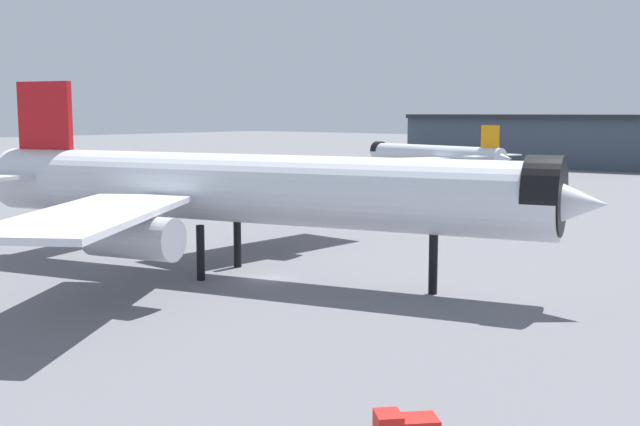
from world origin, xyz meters
TOP-DOWN VIEW (x-y plane):
  - ground at (0.00, 0.00)m, footprint 900.00×900.00m
  - airliner_near_gate at (-3.13, -0.36)m, footprint 69.08×61.59m
  - airliner_far_taxiway at (-51.11, 113.30)m, footprint 47.59×42.83m
  - service_truck_front at (-5.01, 41.32)m, footprint 3.62×5.89m

SIDE VIEW (x-z plane):
  - ground at x=0.00m, z-range 0.00..0.00m
  - service_truck_front at x=-5.01m, z-range 0.09..3.09m
  - airliner_far_taxiway at x=-51.11m, z-range -0.81..12.85m
  - airliner_near_gate at x=-3.13m, z-range -1.19..18.93m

